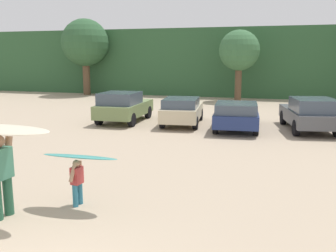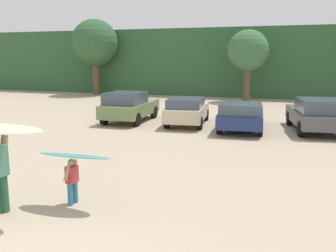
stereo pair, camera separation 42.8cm
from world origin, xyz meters
name	(u,v)px [view 1 (the left image)]	position (x,y,z in m)	size (l,w,h in m)	color
hillside_ridge	(245,62)	(0.00, 32.98, 2.82)	(108.00, 12.00, 5.64)	#2D5633
tree_center_right	(85,43)	(-12.97, 25.87, 4.45)	(4.04, 4.04, 6.52)	brown
tree_right	(239,51)	(0.30, 24.76, 3.71)	(3.00, 3.00, 5.26)	brown
parked_car_olive_green	(123,106)	(-4.34, 13.87, 0.81)	(2.05, 4.02, 1.56)	#6B7F4C
parked_car_champagne	(182,110)	(-1.27, 14.03, 0.72)	(2.16, 4.17, 1.35)	beige
parked_car_navy	(236,114)	(1.44, 13.51, 0.70)	(2.28, 4.52, 1.32)	navy
parked_car_dark_gray	(310,113)	(4.65, 14.07, 0.80)	(2.60, 4.46, 1.53)	#4C4F54
person_adult	(0,171)	(-2.16, 2.43, 1.00)	(0.36, 0.70, 1.76)	#26593F
person_child	(77,180)	(-0.99, 3.44, 0.60)	(0.22, 0.48, 1.06)	teal
surfboard_teal	(80,157)	(-0.85, 3.35, 1.17)	(1.78, 0.54, 0.16)	teal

